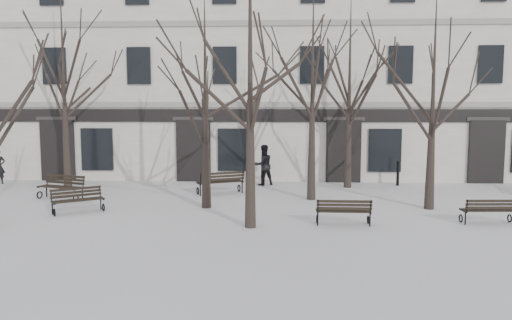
# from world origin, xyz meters

# --- Properties ---
(ground) EXTENTS (100.00, 100.00, 0.00)m
(ground) POSITION_xyz_m (0.00, 0.00, 0.00)
(ground) COLOR silver
(ground) RESTS_ON ground
(building) EXTENTS (40.40, 10.20, 11.40)m
(building) POSITION_xyz_m (0.00, 12.96, 5.52)
(building) COLOR silver
(building) RESTS_ON ground
(tree_1) EXTENTS (4.95, 4.95, 7.07)m
(tree_1) POSITION_xyz_m (-2.02, 1.85, 4.42)
(tree_1) COLOR black
(tree_1) RESTS_ON ground
(tree_2) EXTENTS (6.19, 6.19, 8.85)m
(tree_2) POSITION_xyz_m (-0.33, -0.93, 5.53)
(tree_2) COLOR black
(tree_2) RESTS_ON ground
(tree_3) EXTENTS (4.99, 4.99, 7.12)m
(tree_3) POSITION_xyz_m (5.69, 1.97, 4.45)
(tree_3) COLOR black
(tree_3) RESTS_ON ground
(tree_4) EXTENTS (6.15, 6.15, 8.78)m
(tree_4) POSITION_xyz_m (-8.83, 6.22, 5.49)
(tree_4) COLOR black
(tree_4) RESTS_ON ground
(tree_5) EXTENTS (5.37, 5.37, 7.67)m
(tree_5) POSITION_xyz_m (1.74, 3.54, 4.79)
(tree_5) COLOR black
(tree_5) RESTS_ON ground
(tree_6) EXTENTS (5.63, 5.63, 8.04)m
(tree_6) POSITION_xyz_m (3.51, 6.45, 5.03)
(tree_6) COLOR black
(tree_6) RESTS_ON ground
(bench_0) EXTENTS (1.67, 1.41, 0.83)m
(bench_0) POSITION_xyz_m (-6.20, 0.84, 0.45)
(bench_0) COLOR black
(bench_0) RESTS_ON ground
(bench_1) EXTENTS (1.63, 0.62, 0.81)m
(bench_1) POSITION_xyz_m (2.42, -0.57, 0.44)
(bench_1) COLOR black
(bench_1) RESTS_ON ground
(bench_2) EXTENTS (1.62, 0.67, 0.80)m
(bench_2) POSITION_xyz_m (6.82, -0.22, 0.43)
(bench_2) COLOR black
(bench_2) RESTS_ON ground
(bench_3) EXTENTS (1.91, 1.19, 0.92)m
(bench_3) POSITION_xyz_m (-7.77, 3.21, 0.50)
(bench_3) COLOR black
(bench_3) RESTS_ON ground
(bench_4) EXTENTS (1.95, 1.38, 0.94)m
(bench_4) POSITION_xyz_m (-1.84, 4.56, 0.51)
(bench_4) COLOR black
(bench_4) RESTS_ON ground
(bollard_a) EXTENTS (0.14, 0.14, 1.05)m
(bollard_a) POSITION_xyz_m (-0.24, 7.28, 0.56)
(bollard_a) COLOR black
(bollard_a) RESTS_ON ground
(bollard_b) EXTENTS (0.14, 0.14, 1.11)m
(bollard_b) POSITION_xyz_m (5.82, 7.06, 0.60)
(bollard_b) COLOR black
(bollard_b) RESTS_ON ground
(pedestrian_b) EXTENTS (1.09, 1.00, 1.82)m
(pedestrian_b) POSITION_xyz_m (-0.18, 6.94, 0.00)
(pedestrian_b) COLOR black
(pedestrian_b) RESTS_ON ground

